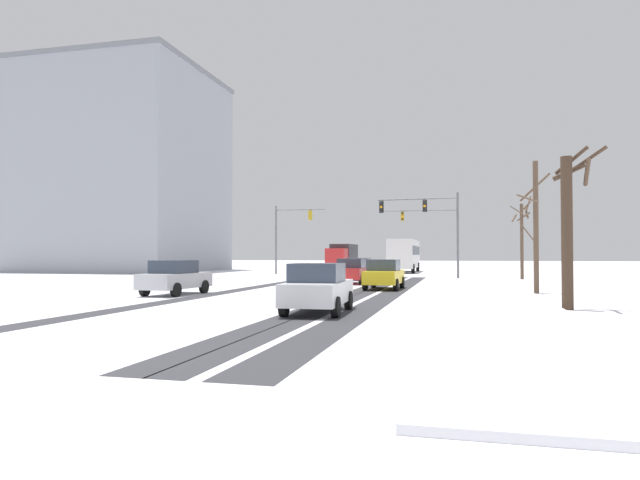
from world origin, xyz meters
TOP-DOWN VIEW (x-y plane):
  - ground_plane at (0.00, 0.00)m, footprint 300.00×300.00m
  - wheel_track_left_lane at (3.38, 17.72)m, footprint 0.80×38.99m
  - wheel_track_right_lane at (5.31, 17.72)m, footprint 1.15×38.99m
  - wheel_track_center at (4.11, 17.72)m, footprint 0.73×38.99m
  - wheel_track_oncoming at (-2.87, 17.72)m, footprint 1.08×38.99m
  - sidewalk_kerb_right at (9.84, 15.95)m, footprint 4.00×38.99m
  - traffic_signal_far_right at (6.28, 45.29)m, footprint 7.56×0.71m
  - traffic_signal_near_right at (6.33, 33.54)m, footprint 6.13×0.55m
  - traffic_signal_far_left at (-7.13, 41.39)m, footprint 4.99×0.39m
  - car_blue_lead at (1.28, 31.67)m, footprint 1.87×4.12m
  - car_red_second at (1.80, 26.16)m, footprint 1.85×4.11m
  - car_yellow_cab_third at (4.55, 20.95)m, footprint 1.92×4.15m
  - car_silver_fourth at (-4.49, 14.50)m, footprint 2.01×4.19m
  - car_white_fifth at (4.03, 8.23)m, footprint 1.96×4.16m
  - bus_oncoming at (2.93, 49.76)m, footprint 2.71×11.01m
  - box_truck_delivery at (-4.23, 52.41)m, footprint 2.41×7.44m
  - bare_tree_sidewalk_near at (12.19, 11.35)m, footprint 1.70×2.07m
  - bare_tree_sidewalk_mid at (12.13, 19.49)m, footprint 1.70×1.71m
  - bare_tree_sidewalk_far at (13.17, 35.56)m, footprint 1.79×1.67m
  - office_building_far_left_block at (-28.80, 46.70)m, footprint 20.13×18.10m

SIDE VIEW (x-z plane):
  - ground_plane at x=0.00m, z-range 0.00..0.00m
  - wheel_track_left_lane at x=3.38m, z-range 0.00..0.01m
  - wheel_track_right_lane at x=5.31m, z-range 0.00..0.01m
  - wheel_track_center at x=4.11m, z-range 0.00..0.01m
  - wheel_track_oncoming at x=-2.87m, z-range 0.00..0.01m
  - sidewalk_kerb_right at x=9.84m, z-range 0.00..0.12m
  - car_blue_lead at x=1.28m, z-range 0.01..1.63m
  - car_red_second at x=1.80m, z-range 0.01..1.63m
  - car_yellow_cab_third at x=4.55m, z-range 0.01..1.63m
  - car_silver_fourth at x=-4.49m, z-range 0.01..1.63m
  - car_white_fifth at x=4.03m, z-range 0.01..1.63m
  - box_truck_delivery at x=-4.23m, z-range 0.12..3.14m
  - bus_oncoming at x=2.93m, z-range 0.30..3.68m
  - bare_tree_sidewalk_near at x=12.19m, z-range 0.11..5.81m
  - bare_tree_sidewalk_far at x=13.17m, z-range 0.06..6.35m
  - bare_tree_sidewalk_mid at x=12.13m, z-range 0.16..6.61m
  - traffic_signal_far_left at x=-7.13m, z-range 1.11..7.61m
  - traffic_signal_far_right at x=6.28m, z-range 1.27..7.77m
  - traffic_signal_near_right at x=6.33m, z-range 1.40..7.90m
  - office_building_far_left_block at x=-28.80m, z-range 0.01..22.42m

